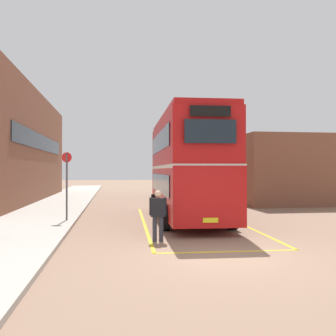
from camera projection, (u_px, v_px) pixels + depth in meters
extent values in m
plane|color=#846651|center=(159.00, 206.00, 24.22)|extent=(135.60, 135.60, 0.00)
cube|color=#A39E93|center=(60.00, 203.00, 25.67)|extent=(4.00, 57.60, 0.14)
cube|color=brown|center=(0.00, 148.00, 27.36)|extent=(5.78, 22.37, 7.89)
cube|color=#232D38|center=(42.00, 143.00, 27.78)|extent=(0.06, 17.00, 1.10)
cube|color=brown|center=(257.00, 170.00, 31.78)|extent=(7.17, 17.00, 4.65)
cube|color=#232D38|center=(215.00, 167.00, 31.27)|extent=(0.06, 12.92, 1.10)
cylinder|color=black|center=(154.00, 203.00, 20.54)|extent=(0.31, 1.01, 1.00)
cylinder|color=black|center=(201.00, 203.00, 20.82)|extent=(0.31, 1.01, 1.00)
cylinder|color=black|center=(166.00, 218.00, 14.39)|extent=(0.31, 1.01, 1.00)
cylinder|color=black|center=(233.00, 217.00, 14.67)|extent=(0.31, 1.01, 1.00)
cube|color=#B71414|center=(187.00, 190.00, 17.61)|extent=(2.87, 10.07, 2.10)
cube|color=#B71414|center=(187.00, 145.00, 17.62)|extent=(2.86, 9.87, 2.10)
cube|color=#B71414|center=(187.00, 120.00, 17.63)|extent=(2.76, 9.77, 0.20)
cube|color=silver|center=(187.00, 167.00, 17.62)|extent=(2.89, 9.97, 0.14)
cube|color=#19232D|center=(159.00, 183.00, 17.47)|extent=(0.31, 8.19, 0.84)
cube|color=#19232D|center=(159.00, 142.00, 17.49)|extent=(0.31, 8.19, 0.84)
cube|color=#19232D|center=(214.00, 183.00, 17.75)|extent=(0.31, 8.19, 0.84)
cube|color=#19232D|center=(214.00, 143.00, 17.77)|extent=(0.31, 8.19, 0.84)
cube|color=#19232D|center=(210.00, 131.00, 12.64)|extent=(1.77, 0.10, 0.80)
cube|color=black|center=(210.00, 111.00, 12.65)|extent=(1.39, 0.09, 0.36)
cube|color=#19232D|center=(173.00, 179.00, 22.60)|extent=(2.02, 0.11, 1.00)
cube|color=yellow|center=(211.00, 220.00, 12.62)|extent=(0.52, 0.05, 0.16)
cylinder|color=black|center=(167.00, 191.00, 34.28)|extent=(0.30, 0.93, 0.92)
cylinder|color=black|center=(195.00, 190.00, 34.76)|extent=(0.30, 0.93, 0.92)
cylinder|color=black|center=(179.00, 194.00, 29.50)|extent=(0.30, 0.93, 0.92)
cylinder|color=black|center=(210.00, 194.00, 29.97)|extent=(0.30, 0.93, 0.92)
cube|color=#1E512D|center=(187.00, 179.00, 32.14)|extent=(2.82, 8.21, 2.60)
cube|color=silver|center=(187.00, 163.00, 32.14)|extent=(2.66, 7.88, 0.12)
cube|color=#19232D|center=(173.00, 174.00, 31.91)|extent=(0.30, 6.49, 0.96)
cube|color=#19232D|center=(202.00, 174.00, 32.37)|extent=(0.30, 6.49, 0.96)
cube|color=#19232D|center=(177.00, 175.00, 36.15)|extent=(1.99, 0.12, 1.10)
cylinder|color=#2D2D38|center=(161.00, 229.00, 12.21)|extent=(0.14, 0.14, 0.80)
cylinder|color=#2D2D38|center=(155.00, 229.00, 12.21)|extent=(0.14, 0.14, 0.80)
cube|color=black|center=(158.00, 207.00, 12.21)|extent=(0.49, 0.28, 0.60)
cylinder|color=black|center=(165.00, 206.00, 12.21)|extent=(0.09, 0.09, 0.57)
cylinder|color=black|center=(151.00, 206.00, 12.21)|extent=(0.09, 0.09, 0.57)
sphere|color=beige|center=(158.00, 194.00, 12.20)|extent=(0.22, 0.22, 0.22)
cylinder|color=#4C4C51|center=(67.00, 187.00, 16.39)|extent=(0.08, 0.08, 2.90)
cylinder|color=red|center=(67.00, 157.00, 16.40)|extent=(0.43, 0.15, 0.44)
cube|color=gold|center=(144.00, 223.00, 16.39)|extent=(0.53, 11.98, 0.01)
cube|color=gold|center=(237.00, 222.00, 16.84)|extent=(0.53, 11.98, 0.01)
cube|color=gold|center=(227.00, 252.00, 10.66)|extent=(4.24, 0.27, 0.01)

